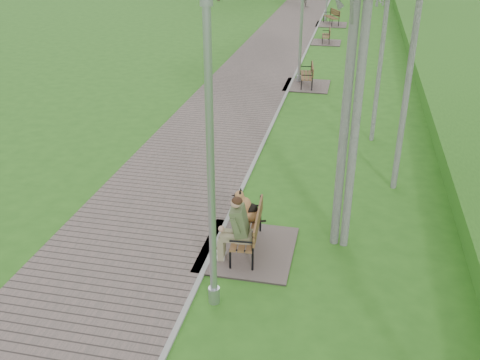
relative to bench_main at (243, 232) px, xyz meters
The scene contains 9 objects.
ground 0.81m from the bench_main, 154.19° to the right, with size 120.00×120.00×0.00m, color #306A1D.
walkway 21.34m from the bench_main, 96.32° to the left, with size 3.50×67.00×0.04m, color #685B54.
kerb 21.22m from the bench_main, 91.61° to the left, with size 0.10×67.00×0.05m, color #999993.
bench_main is the anchor object (origin of this frame).
bench_second 12.30m from the bench_main, 89.82° to the left, with size 1.79×1.98×1.10m.
bench_third 20.90m from the bench_main, 89.37° to the left, with size 1.56×1.73×0.96m.
bench_far 26.50m from the bench_main, 89.64° to the left, with size 1.92×2.13×1.18m.
lamp_post_near 2.66m from the bench_main, 95.56° to the right, with size 0.21×0.21×5.35m.
lamp_post_second 12.96m from the bench_main, 91.47° to the left, with size 0.19×0.19×5.01m.
Camera 1 is at (2.49, -8.75, 6.17)m, focal length 40.00 mm.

